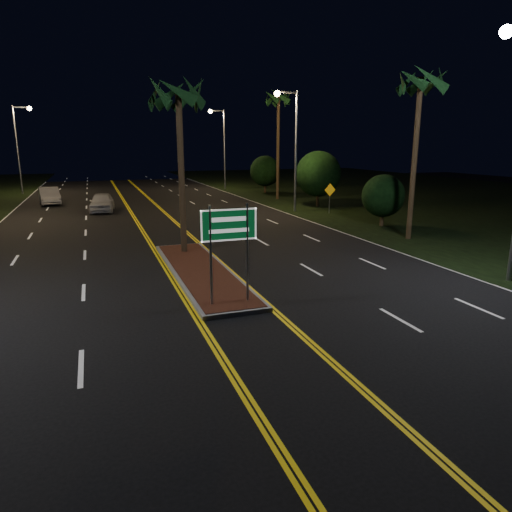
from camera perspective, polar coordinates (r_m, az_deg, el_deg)
name	(u,v)px	position (r m, az deg, el deg)	size (l,w,h in m)	color
ground	(260,341)	(12.44, 0.46, -10.57)	(120.00, 120.00, 0.00)	black
grass_right	(458,198)	(49.46, 23.95, 6.66)	(40.00, 110.00, 0.01)	black
median_island	(201,271)	(18.76, -6.91, -1.92)	(2.25, 10.25, 0.17)	gray
highway_sign	(229,234)	(14.26, -3.39, 2.73)	(1.80, 0.08, 3.20)	gray
streetlight_left_far	(20,139)	(55.05, -27.39, 12.84)	(1.91, 0.44, 9.00)	gray
streetlight_right_mid	(292,137)	(35.73, 4.47, 14.59)	(1.91, 0.44, 9.00)	gray
streetlight_right_far	(221,140)	(54.61, -4.37, 14.30)	(1.91, 0.44, 9.00)	gray
palm_median	(178,94)	(21.61, -9.69, 19.30)	(2.40, 2.40, 8.30)	#382819
palm_right_near	(421,83)	(26.55, 19.90, 19.68)	(2.40, 2.40, 9.30)	#382819
palm_right_far	(279,99)	(44.12, 2.83, 18.99)	(2.40, 2.40, 10.30)	#382819
shrub_near	(383,196)	(30.34, 15.62, 7.26)	(2.70, 2.70, 3.30)	#382819
shrub_mid	(318,174)	(39.07, 7.79, 10.14)	(3.78, 3.78, 4.62)	#382819
shrub_far	(265,171)	(49.97, 1.15, 10.58)	(3.24, 3.24, 3.96)	#382819
car_near	(102,201)	(37.81, -18.72, 6.57)	(2.20, 5.12, 1.71)	silver
car_far	(49,194)	(44.22, -24.43, 7.03)	(2.21, 5.16, 1.72)	#9B9BA4
warning_sign	(330,194)	(35.25, 9.21, 7.62)	(0.95, 0.10, 2.26)	gray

